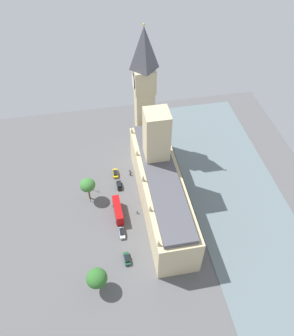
% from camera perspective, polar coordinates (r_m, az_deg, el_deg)
% --- Properties ---
extents(ground_plane, '(126.34, 126.34, 0.00)m').
position_cam_1_polar(ground_plane, '(126.42, 1.37, -6.42)').
color(ground_plane, '#565659').
extents(river_thames, '(34.59, 113.70, 0.25)m').
position_cam_1_polar(river_thames, '(133.96, 14.46, -4.27)').
color(river_thames, slate).
rests_on(river_thames, ground).
extents(parliament_building, '(13.76, 55.00, 35.06)m').
position_cam_1_polar(parliament_building, '(120.07, 2.24, -2.90)').
color(parliament_building, '#CCBA8E').
rests_on(parliament_building, ground).
extents(clock_tower, '(7.92, 7.92, 53.78)m').
position_cam_1_polar(clock_tower, '(130.17, -0.46, 12.40)').
color(clock_tower, '#CCBA8E').
rests_on(clock_tower, ground).
extents(car_yellow_cab_trailing, '(2.00, 4.53, 1.74)m').
position_cam_1_polar(car_yellow_cab_trailing, '(136.37, -5.29, -0.87)').
color(car_yellow_cab_trailing, gold).
rests_on(car_yellow_cab_trailing, ground).
extents(car_black_kerbside, '(1.84, 4.35, 1.74)m').
position_cam_1_polar(car_black_kerbside, '(132.06, -4.63, -2.88)').
color(car_black_kerbside, black).
rests_on(car_black_kerbside, ground).
extents(double_decker_bus_by_river_gate, '(2.93, 10.58, 4.75)m').
position_cam_1_polar(double_decker_bus_by_river_gate, '(122.55, -4.86, -7.00)').
color(double_decker_bus_by_river_gate, '#B20C0F').
rests_on(double_decker_bus_by_river_gate, ground).
extents(car_silver_near_tower, '(1.87, 4.56, 1.74)m').
position_cam_1_polar(car_silver_near_tower, '(119.23, -4.18, -10.66)').
color(car_silver_near_tower, '#B7B7BC').
rests_on(car_silver_near_tower, ground).
extents(car_dark_green_under_trees, '(1.95, 4.58, 1.74)m').
position_cam_1_polar(car_dark_green_under_trees, '(114.11, -3.35, -14.82)').
color(car_dark_green_under_trees, '#19472D').
rests_on(car_dark_green_under_trees, ground).
extents(pedestrian_opposite_hall, '(0.44, 0.55, 1.54)m').
position_cam_1_polar(pedestrian_opposite_hall, '(137.03, -2.84, -0.51)').
color(pedestrian_opposite_hall, black).
rests_on(pedestrian_opposite_hall, ground).
extents(pedestrian_leading, '(0.64, 0.56, 1.56)m').
position_cam_1_polar(pedestrian_leading, '(124.04, -1.65, -7.36)').
color(pedestrian_leading, '#336B60').
rests_on(pedestrian_leading, ground).
extents(pedestrian_midblock, '(0.65, 0.69, 1.64)m').
position_cam_1_polar(pedestrian_midblock, '(135.92, -2.78, -0.98)').
color(pedestrian_midblock, black).
rests_on(pedestrian_midblock, ground).
extents(plane_tree_corner, '(6.26, 6.26, 8.82)m').
position_cam_1_polar(plane_tree_corner, '(106.12, -8.35, -17.67)').
color(plane_tree_corner, brown).
rests_on(plane_tree_corner, ground).
extents(plane_tree_far_end, '(5.56, 5.56, 9.89)m').
position_cam_1_polar(plane_tree_far_end, '(124.84, -9.85, -2.82)').
color(plane_tree_far_end, brown).
rests_on(plane_tree_far_end, ground).
extents(street_lamp_slot_10, '(0.56, 0.56, 5.89)m').
position_cam_1_polar(street_lamp_slot_10, '(130.27, -9.66, -2.29)').
color(street_lamp_slot_10, black).
rests_on(street_lamp_slot_10, ground).
extents(street_lamp_slot_11, '(0.56, 0.56, 7.06)m').
position_cam_1_polar(street_lamp_slot_11, '(125.80, -9.60, -4.12)').
color(street_lamp_slot_11, black).
rests_on(street_lamp_slot_11, ground).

